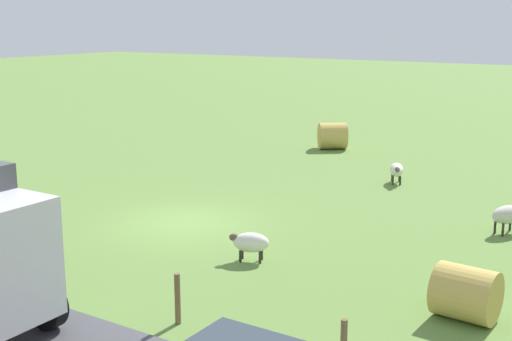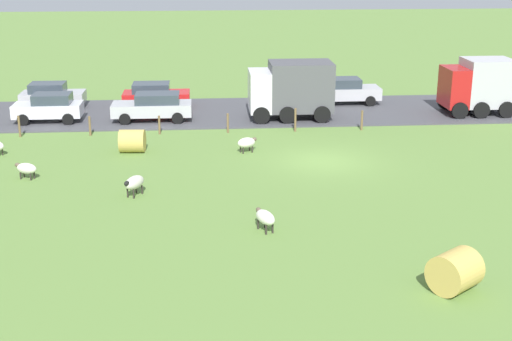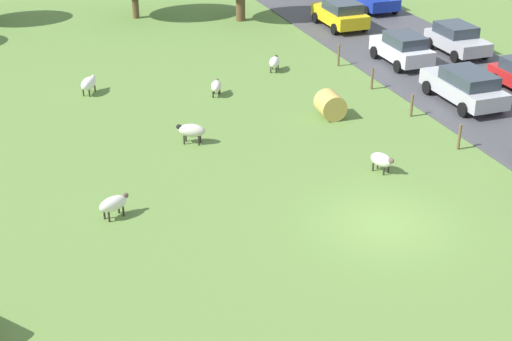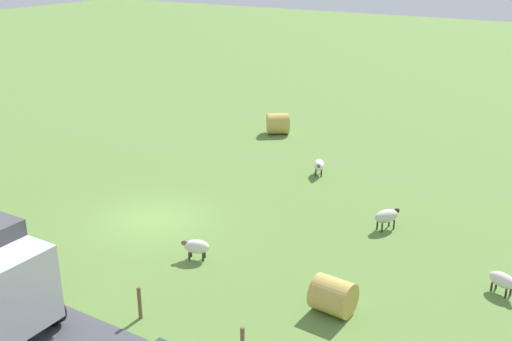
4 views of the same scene
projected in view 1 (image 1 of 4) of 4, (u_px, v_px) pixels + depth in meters
name	position (u px, v px, depth m)	size (l,w,h in m)	color
ground_plane	(186.00, 222.00, 20.76)	(160.00, 160.00, 0.00)	olive
sheep_1	(397.00, 170.00, 25.56)	(1.19, 0.88, 0.77)	silver
sheep_4	(250.00, 243.00, 17.34)	(0.83, 1.08, 0.75)	silver
sheep_5	(508.00, 215.00, 19.57)	(1.22, 1.01, 0.83)	beige
hay_bale_0	(466.00, 293.00, 13.96)	(1.12, 1.12, 1.21)	tan
hay_bale_1	(333.00, 136.00, 32.33)	(1.24, 1.24, 1.27)	tan
fence_post_1	(52.00, 259.00, 15.67)	(0.12, 0.12, 1.29)	brown
fence_post_2	(178.00, 299.00, 13.75)	(0.12, 0.12, 1.07)	brown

